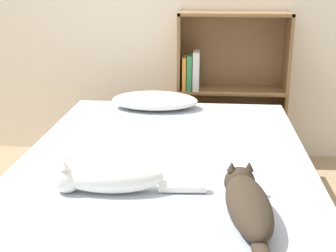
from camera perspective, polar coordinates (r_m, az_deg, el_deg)
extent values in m
plane|color=#997F60|center=(2.34, -0.33, -14.93)|extent=(8.00, 8.00, 0.00)
cube|color=#99754C|center=(2.27, -0.33, -11.79)|extent=(1.34, 1.95, 0.30)
cube|color=#B2BCCC|center=(2.16, -0.35, -6.16)|extent=(1.30, 1.89, 0.19)
ellipsoid|color=white|center=(2.87, -1.62, 3.12)|extent=(0.53, 0.30, 0.10)
ellipsoid|color=white|center=(1.78, -6.91, -6.12)|extent=(0.40, 0.16, 0.13)
sphere|color=white|center=(1.81, -12.20, -6.08)|extent=(0.12, 0.12, 0.12)
cone|color=white|center=(1.76, -12.58, -4.57)|extent=(0.04, 0.04, 0.03)
cone|color=white|center=(1.82, -12.11, -3.77)|extent=(0.04, 0.04, 0.03)
cylinder|color=white|center=(1.78, 1.74, -7.39)|extent=(0.18, 0.06, 0.05)
ellipsoid|color=#33281E|center=(1.59, 9.77, -9.51)|extent=(0.19, 0.45, 0.12)
sphere|color=#33281E|center=(1.75, 8.72, -6.78)|extent=(0.12, 0.12, 0.12)
cone|color=#33281E|center=(1.72, 7.77, -4.89)|extent=(0.04, 0.04, 0.03)
cone|color=#33281E|center=(1.73, 9.85, -4.85)|extent=(0.04, 0.04, 0.03)
cube|color=brown|center=(3.24, 1.39, 4.55)|extent=(0.02, 0.26, 1.04)
cube|color=brown|center=(3.28, 14.02, 4.16)|extent=(0.02, 0.26, 1.04)
cube|color=brown|center=(3.39, 7.38, -4.02)|extent=(0.74, 0.26, 0.02)
cube|color=brown|center=(3.16, 8.14, 13.40)|extent=(0.74, 0.26, 0.02)
cube|color=brown|center=(3.24, 7.74, 4.38)|extent=(0.70, 0.26, 0.02)
cube|color=brown|center=(3.36, 7.66, 4.86)|extent=(0.74, 0.02, 1.04)
cube|color=orange|center=(3.17, 2.04, 6.48)|extent=(0.02, 0.16, 0.22)
cube|color=#337F47|center=(3.17, 2.66, 6.58)|extent=(0.03, 0.16, 0.23)
cube|color=beige|center=(3.17, 3.46, 6.78)|extent=(0.04, 0.16, 0.26)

